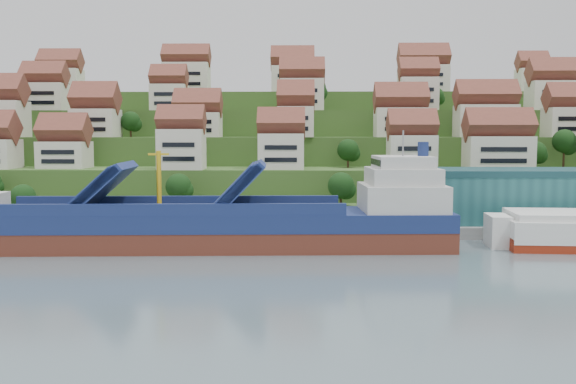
{
  "coord_description": "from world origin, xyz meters",
  "views": [
    {
      "loc": [
        2.69,
        -105.45,
        19.0
      ],
      "look_at": [
        0.11,
        14.0,
        8.0
      ],
      "focal_mm": 40.0,
      "sensor_mm": 36.0,
      "label": 1
    }
  ],
  "objects": [
    {
      "name": "hillside_trees",
      "position": [
        -7.2,
        44.78,
        16.77
      ],
      "size": [
        137.84,
        62.09,
        31.65
      ],
      "color": "#163A13",
      "rests_on": "ground"
    },
    {
      "name": "hillside_village",
      "position": [
        2.56,
        60.38,
        24.21
      ],
      "size": [
        160.04,
        62.23,
        28.8
      ],
      "color": "silver",
      "rests_on": "ground"
    },
    {
      "name": "quay",
      "position": [
        20.0,
        15.0,
        1.1
      ],
      "size": [
        180.0,
        14.0,
        2.2
      ],
      "primitive_type": "cube",
      "color": "gray",
      "rests_on": "ground"
    },
    {
      "name": "warehouse",
      "position": [
        52.0,
        17.0,
        7.2
      ],
      "size": [
        60.0,
        15.0,
        10.0
      ],
      "primitive_type": "cube",
      "color": "#235D5F",
      "rests_on": "quay"
    },
    {
      "name": "flagpole",
      "position": [
        18.11,
        10.0,
        6.88
      ],
      "size": [
        1.28,
        0.16,
        8.0
      ],
      "color": "gray",
      "rests_on": "quay"
    },
    {
      "name": "hillside",
      "position": [
        0.0,
        103.55,
        10.66
      ],
      "size": [
        260.0,
        128.0,
        31.0
      ],
      "color": "#2D4C1E",
      "rests_on": "ground"
    },
    {
      "name": "cargo_ship",
      "position": [
        -13.8,
        -1.14,
        3.6
      ],
      "size": [
        87.26,
        17.43,
        19.35
      ],
      "rotation": [
        0.0,
        0.0,
        0.05
      ],
      "color": "#5E291C",
      "rests_on": "ground"
    },
    {
      "name": "ground",
      "position": [
        0.0,
        0.0,
        0.0
      ],
      "size": [
        300.0,
        300.0,
        0.0
      ],
      "primitive_type": "plane",
      "color": "slate",
      "rests_on": "ground"
    }
  ]
}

